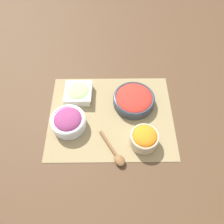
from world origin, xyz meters
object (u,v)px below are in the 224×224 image
Objects in this scene: carrot_bowl at (146,138)px; cucumber_bowl at (79,92)px; tomato_bowl at (135,99)px; onion_bowl at (69,121)px; wooden_spoon at (117,155)px.

carrot_bowl is 0.39m from cucumber_bowl.
carrot_bowl is 0.61× the size of tomato_bowl.
onion_bowl reaches higher than tomato_bowl.
wooden_spoon is (-0.21, 0.15, -0.03)m from onion_bowl.
carrot_bowl is at bearing -152.01° from wooden_spoon.
tomato_bowl reaches higher than cucumber_bowl.
carrot_bowl is (-0.33, 0.09, 0.00)m from onion_bowl.
wooden_spoon is at bearing 144.32° from onion_bowl.
carrot_bowl is 0.21m from tomato_bowl.
tomato_bowl is 1.13× the size of wooden_spoon.
wooden_spoon is at bearing 71.88° from tomato_bowl.
wooden_spoon is at bearing 119.43° from cucumber_bowl.
cucumber_bowl reaches higher than wooden_spoon.
onion_bowl is 0.88× the size of wooden_spoon.
tomato_bowl is at bearing -108.12° from wooden_spoon.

